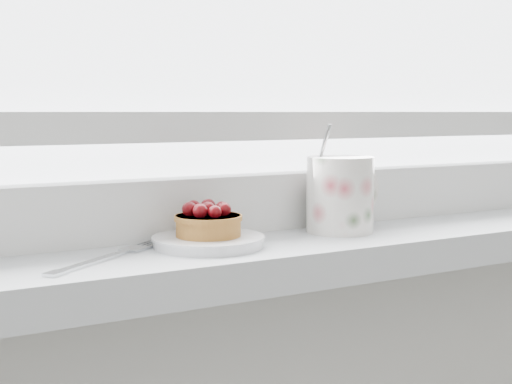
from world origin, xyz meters
TOP-DOWN VIEW (x-y plane):
  - saucer at (-0.06, 1.89)m, footprint 0.12×0.12m
  - raspberry_tart at (-0.06, 1.89)m, footprint 0.07×0.07m
  - floral_mug at (0.12, 1.90)m, footprint 0.13×0.10m
  - fork at (-0.18, 1.88)m, footprint 0.16×0.12m

SIDE VIEW (x-z plane):
  - fork at x=-0.18m, z-range 0.94..0.94m
  - saucer at x=-0.06m, z-range 0.94..0.95m
  - raspberry_tart at x=-0.06m, z-range 0.95..0.99m
  - floral_mug at x=0.12m, z-range 0.92..1.06m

